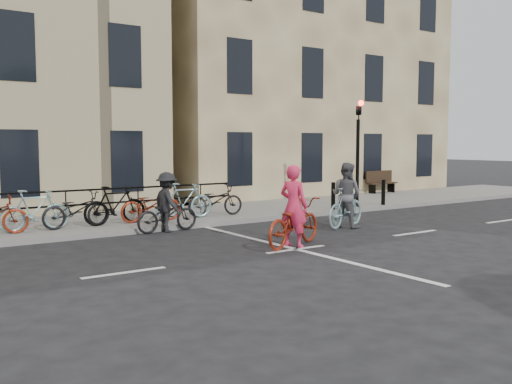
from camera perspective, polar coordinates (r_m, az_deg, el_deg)
ground at (r=12.74m, az=4.01°, el=-5.75°), size 120.00×120.00×0.00m
sidewalk at (r=16.37m, az=-20.87°, el=-3.40°), size 46.00×4.00×0.15m
building_east at (r=28.56m, az=1.76°, el=12.59°), size 14.00×10.00×12.00m
traffic_light at (r=19.90m, az=10.17°, el=5.15°), size 0.18×0.30×3.90m
bollard_east at (r=19.09m, az=7.73°, el=-0.38°), size 0.14×0.14×0.90m
bollard_west at (r=20.78m, az=12.61°, el=-0.02°), size 0.14×0.14×0.90m
bench at (r=25.77m, az=12.34°, el=1.10°), size 1.60×0.41×0.97m
parked_bikes at (r=15.57m, az=-17.58°, el=-1.62°), size 10.40×1.23×1.05m
cyclist_pink at (r=13.00m, az=3.78°, el=-2.64°), size 2.22×1.44×1.87m
cyclist_grey at (r=16.06m, az=9.00°, el=-0.93°), size 1.94×1.09×1.81m
cyclist_dark at (r=15.27m, az=-8.88°, el=-1.64°), size 1.83×1.07×1.59m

